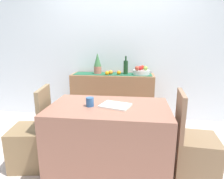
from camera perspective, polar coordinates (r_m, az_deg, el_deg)
The scene contains 19 objects.
ground_plane at distance 2.65m, azimuth -0.52°, elevation -17.45°, with size 6.40×6.40×0.02m, color beige.
room_wall_rear at distance 3.44m, azimuth 2.08°, elevation 13.59°, with size 6.40×0.06×2.70m, color silver.
sideboard_console at distance 3.32m, azimuth 0.18°, elevation -2.67°, with size 1.35×0.42×0.84m, color #8E6342.
table_runner at distance 3.23m, azimuth 0.19°, elevation 4.55°, with size 1.27×0.32×0.01m, color #1D5238.
fruit_bowl at distance 3.20m, azimuth 8.51°, elevation 5.00°, with size 0.27×0.27×0.07m, color silver.
apple_front at distance 3.19m, azimuth 8.22°, elevation 6.23°, with size 0.07×0.07×0.07m, color red.
apple_right at distance 3.18m, azimuth 9.77°, elevation 6.16°, with size 0.07×0.07×0.07m, color #8BAD43.
apple_left at distance 3.14m, azimuth 7.33°, elevation 6.17°, with size 0.07×0.07×0.07m, color #A63B2B.
apple_upper at distance 3.28m, azimuth 8.87°, elevation 6.41°, with size 0.07×0.07×0.07m, color red.
wine_bottle at distance 3.19m, azimuth 4.02°, elevation 6.50°, with size 0.07×0.07×0.30m.
potted_plant at distance 3.24m, azimuth -4.23°, elevation 7.53°, with size 0.12×0.12×0.34m.
orange_loose_far at distance 3.13m, azimuth -1.45°, elevation 4.80°, with size 0.06×0.06×0.06m, color orange.
orange_loose_near_bowl at distance 3.19m, azimuth -0.40°, elevation 5.04°, with size 0.07×0.07×0.07m, color orange.
orange_loose_end at distance 3.17m, azimuth 2.02°, elevation 4.92°, with size 0.07×0.07×0.07m, color orange.
dining_table at distance 2.11m, azimuth -0.89°, elevation -14.38°, with size 1.20×0.73×0.74m, color #905E4B.
open_book at distance 1.94m, azimuth 1.00°, elevation -4.69°, with size 0.28×0.21×0.02m, color white.
coffee_cup at distance 1.95m, azimuth -6.47°, elevation -3.61°, with size 0.08×0.08×0.09m, color #2D5892.
chair_near_window at distance 2.42m, azimuth -22.23°, elevation -14.31°, with size 0.46×0.46×0.90m.
chair_by_corner at distance 2.23m, azimuth 22.76°, elevation -16.95°, with size 0.43×0.43×0.90m.
Camera 1 is at (0.30, -2.24, 1.37)m, focal length 31.34 mm.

